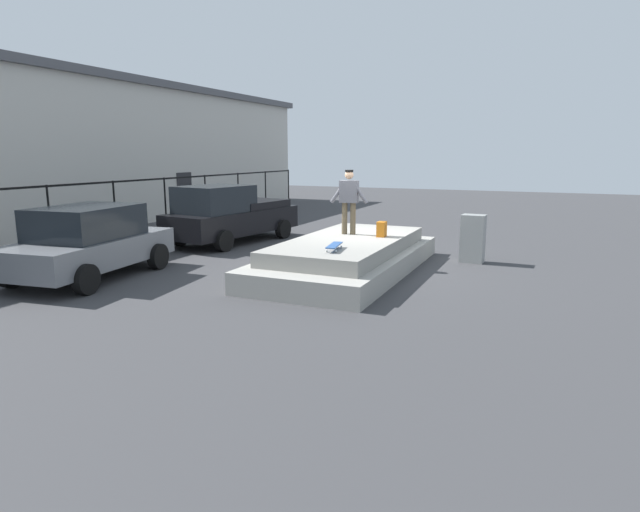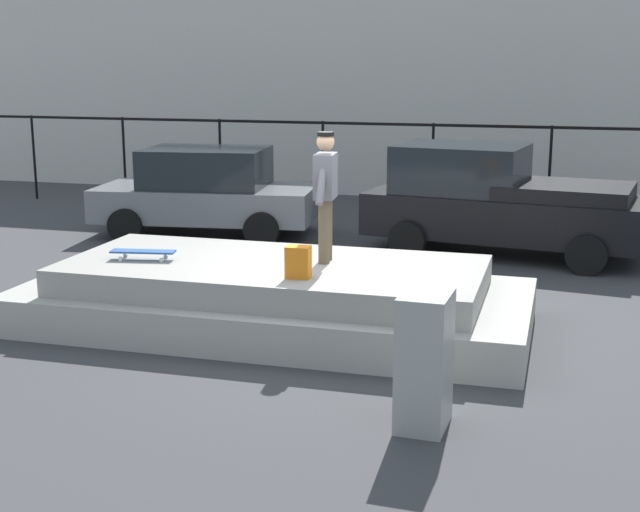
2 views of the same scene
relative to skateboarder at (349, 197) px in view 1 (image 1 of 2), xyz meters
The scene contains 9 objects.
ground_plane 1.78m from the skateboarder, 53.92° to the right, with size 60.00×60.00×0.00m, color #38383A.
concrete_ledge 1.54m from the skateboarder, 159.20° to the right, with size 6.38×2.90×0.82m.
skateboarder is the anchor object (origin of this frame).
skateboard 2.47m from the skateboarder, 166.61° to the right, with size 0.84×0.34×0.12m.
backpack 1.18m from the skateboarder, 94.97° to the right, with size 0.28×0.20×0.38m, color orange.
car_grey_sedan_near 6.30m from the skateboarder, 126.71° to the left, with size 4.33×2.55×1.67m.
car_black_pickup_mid 5.16m from the skateboarder, 69.58° to the left, with size 4.95×2.56×1.87m.
utility_box 3.52m from the skateboarder, 58.94° to the right, with size 0.44×0.60×1.27m, color gray.
fence_row 8.01m from the skateboarder, 88.99° to the left, with size 24.06×0.06×2.00m.
Camera 1 is at (-12.70, -4.60, 2.86)m, focal length 29.77 mm.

